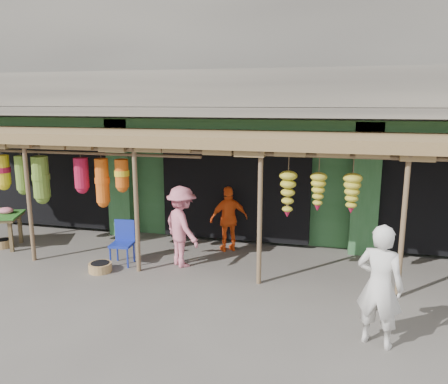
% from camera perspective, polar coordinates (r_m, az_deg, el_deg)
% --- Properties ---
extents(ground, '(80.00, 80.00, 0.00)m').
position_cam_1_polar(ground, '(8.98, -1.64, -10.68)').
color(ground, '#514C47').
rests_on(ground, ground).
extents(building, '(16.40, 6.80, 7.00)m').
position_cam_1_polar(building, '(13.05, 4.27, 11.48)').
color(building, gray).
rests_on(building, ground).
extents(awning, '(14.00, 2.70, 2.79)m').
position_cam_1_polar(awning, '(9.16, -1.34, 6.46)').
color(awning, brown).
rests_on(awning, ground).
extents(blue_chair, '(0.49, 0.50, 0.93)m').
position_cam_1_polar(blue_chair, '(9.65, -13.03, -6.10)').
color(blue_chair, '#182A9D').
rests_on(blue_chair, ground).
extents(basket_mid, '(0.48, 0.48, 0.18)m').
position_cam_1_polar(basket_mid, '(9.43, -15.86, -9.44)').
color(basket_mid, '#9C7646').
rests_on(basket_mid, ground).
extents(basket_right, '(0.46, 0.46, 0.18)m').
position_cam_1_polar(basket_right, '(11.77, -26.93, -6.02)').
color(basket_right, olive).
rests_on(basket_right, ground).
extents(person_front, '(0.76, 0.63, 1.79)m').
position_cam_1_polar(person_front, '(6.63, 19.65, -11.46)').
color(person_front, silver).
rests_on(person_front, ground).
extents(person_vendor, '(0.96, 0.78, 1.53)m').
position_cam_1_polar(person_vendor, '(10.09, 0.65, -3.53)').
color(person_vendor, '#F15316').
rests_on(person_vendor, ground).
extents(person_shopper, '(1.25, 1.21, 1.71)m').
position_cam_1_polar(person_shopper, '(9.20, -5.53, -4.52)').
color(person_shopper, '#D97387').
rests_on(person_shopper, ground).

